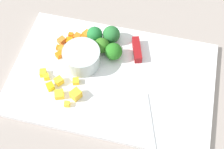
{
  "coord_description": "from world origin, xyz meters",
  "views": [
    {
      "loc": [
        -0.1,
        0.4,
        0.67
      ],
      "look_at": [
        0.0,
        0.0,
        0.02
      ],
      "focal_mm": 52.28,
      "sensor_mm": 36.0,
      "label": 1
    }
  ],
  "objects": [
    {
      "name": "pepper_dice_7",
      "position": [
        0.08,
        0.1,
        0.02
      ],
      "size": [
        0.01,
        0.01,
        0.01
      ],
      "primitive_type": "cube",
      "rotation": [
        0.0,
        0.0,
        0.15
      ],
      "color": "yellow",
      "rests_on": "cutting_board"
    },
    {
      "name": "carrot_dice_7",
      "position": [
        0.13,
        -0.08,
        0.02
      ],
      "size": [
        0.02,
        0.02,
        0.01
      ],
      "primitive_type": "cube",
      "rotation": [
        0.0,
        0.0,
        0.2
      ],
      "color": "orange",
      "rests_on": "cutting_board"
    },
    {
      "name": "pepper_dice_2",
      "position": [
        0.12,
        0.05,
        0.02
      ],
      "size": [
        0.02,
        0.02,
        0.02
      ],
      "primitive_type": "cube",
      "rotation": [
        0.0,
        0.0,
        0.9
      ],
      "color": "yellow",
      "rests_on": "cutting_board"
    },
    {
      "name": "carrot_dice_6",
      "position": [
        0.13,
        -0.1,
        0.02
      ],
      "size": [
        0.01,
        0.01,
        0.01
      ],
      "primitive_type": "cube",
      "rotation": [
        0.0,
        0.0,
        0.04
      ],
      "color": "orange",
      "rests_on": "cutting_board"
    },
    {
      "name": "broccoli_floret_1",
      "position": [
        0.04,
        -0.07,
        0.03
      ],
      "size": [
        0.04,
        0.04,
        0.04
      ],
      "color": "#97BD68",
      "rests_on": "cutting_board"
    },
    {
      "name": "broccoli_floret_3",
      "position": [
        0.07,
        -0.1,
        0.03
      ],
      "size": [
        0.04,
        0.04,
        0.04
      ],
      "color": "#8CBD5D",
      "rests_on": "cutting_board"
    },
    {
      "name": "carrot_dice_4",
      "position": [
        0.1,
        -0.09,
        0.02
      ],
      "size": [
        0.02,
        0.02,
        0.01
      ],
      "primitive_type": "cube",
      "rotation": [
        0.0,
        0.0,
        0.39
      ],
      "color": "orange",
      "rests_on": "cutting_board"
    },
    {
      "name": "pepper_dice_6",
      "position": [
        0.16,
        0.03,
        0.02
      ],
      "size": [
        0.02,
        0.02,
        0.01
      ],
      "primitive_type": "cube",
      "rotation": [
        0.0,
        0.0,
        0.33
      ],
      "color": "yellow",
      "rests_on": "cutting_board"
    },
    {
      "name": "carrot_dice_10",
      "position": [
        0.09,
        -0.1,
        0.02
      ],
      "size": [
        0.02,
        0.02,
        0.02
      ],
      "primitive_type": "cube",
      "rotation": [
        0.0,
        0.0,
        1.06
      ],
      "color": "orange",
      "rests_on": "cutting_board"
    },
    {
      "name": "cutting_board",
      "position": [
        0.0,
        0.0,
        0.01
      ],
      "size": [
        0.48,
        0.31,
        0.01
      ],
      "primitive_type": "cube",
      "color": "white",
      "rests_on": "ground_plane"
    },
    {
      "name": "carrot_dice_8",
      "position": [
        0.06,
        -0.08,
        0.02
      ],
      "size": [
        0.02,
        0.02,
        0.01
      ],
      "primitive_type": "cube",
      "rotation": [
        0.0,
        0.0,
        2.33
      ],
      "color": "orange",
      "rests_on": "cutting_board"
    },
    {
      "name": "broccoli_floret_2",
      "position": [
        0.03,
        -0.11,
        0.03
      ],
      "size": [
        0.04,
        0.04,
        0.04
      ],
      "color": "#92B56A",
      "rests_on": "cutting_board"
    },
    {
      "name": "carrot_dice_2",
      "position": [
        0.15,
        -0.07,
        0.02
      ],
      "size": [
        0.02,
        0.02,
        0.02
      ],
      "primitive_type": "cube",
      "rotation": [
        0.0,
        0.0,
        2.59
      ],
      "color": "orange",
      "rests_on": "cutting_board"
    },
    {
      "name": "pepper_dice_0",
      "position": [
        0.13,
        0.06,
        0.02
      ],
      "size": [
        0.02,
        0.02,
        0.01
      ],
      "primitive_type": "cube",
      "rotation": [
        0.0,
        0.0,
        0.7
      ],
      "color": "yellow",
      "rests_on": "cutting_board"
    },
    {
      "name": "broccoli_floret_0",
      "position": [
        0.01,
        -0.06,
        0.04
      ],
      "size": [
        0.04,
        0.04,
        0.05
      ],
      "color": "#8CB758",
      "rests_on": "cutting_board"
    },
    {
      "name": "pepper_dice_5",
      "position": [
        0.11,
        0.08,
        0.02
      ],
      "size": [
        0.03,
        0.03,
        0.01
      ],
      "primitive_type": "cube",
      "rotation": [
        0.0,
        0.0,
        1.97
      ],
      "color": "yellow",
      "rests_on": "cutting_board"
    },
    {
      "name": "pepper_dice_4",
      "position": [
        0.07,
        0.07,
        0.02
      ],
      "size": [
        0.03,
        0.03,
        0.02
      ],
      "primitive_type": "cube",
      "rotation": [
        0.0,
        0.0,
        2.58
      ],
      "color": "yellow",
      "rests_on": "cutting_board"
    },
    {
      "name": "pepper_dice_1",
      "position": [
        0.08,
        0.04,
        0.02
      ],
      "size": [
        0.02,
        0.02,
        0.01
      ],
      "primitive_type": "cube",
      "rotation": [
        0.0,
        0.0,
        1.88
      ],
      "color": "yellow",
      "rests_on": "cutting_board"
    },
    {
      "name": "pepper_dice_3",
      "position": [
        0.15,
        0.04,
        0.02
      ],
      "size": [
        0.02,
        0.02,
        0.01
      ],
      "primitive_type": "cube",
      "rotation": [
        0.0,
        0.0,
        2.1
      ],
      "color": "yellow",
      "rests_on": "cutting_board"
    },
    {
      "name": "carrot_dice_9",
      "position": [
        0.12,
        -0.06,
        0.02
      ],
      "size": [
        0.02,
        0.02,
        0.01
      ],
      "primitive_type": "cube",
      "rotation": [
        0.0,
        0.0,
        0.8
      ],
      "color": "orange",
      "rests_on": "cutting_board"
    },
    {
      "name": "carrot_dice_11",
      "position": [
        0.09,
        -0.08,
        0.02
      ],
      "size": [
        0.02,
        0.02,
        0.01
      ],
      "primitive_type": "cube",
      "rotation": [
        0.0,
        0.0,
        1.23
      ],
      "color": "orange",
      "rests_on": "cutting_board"
    },
    {
      "name": "carrot_dice_5",
      "position": [
        0.14,
        -0.03,
        0.02
      ],
      "size": [
        0.02,
        0.02,
        0.01
      ],
      "primitive_type": "cube",
      "rotation": [
        0.0,
        0.0,
        2.48
      ],
      "color": "orange",
      "rests_on": "cutting_board"
    },
    {
      "name": "ground_plane",
      "position": [
        0.0,
        0.0,
        0.0
      ],
      "size": [
        4.0,
        4.0,
        0.0
      ],
      "primitive_type": "plane",
      "color": "gray"
    },
    {
      "name": "chef_knife",
      "position": [
        -0.06,
        -0.02,
        0.02
      ],
      "size": [
        0.12,
        0.32,
        0.02
      ],
      "rotation": [
        0.0,
        0.0,
        1.88
      ],
      "color": "silver",
      "rests_on": "cutting_board"
    },
    {
      "name": "carrot_dice_1",
      "position": [
        0.15,
        -0.05,
        0.02
      ],
      "size": [
        0.01,
        0.01,
        0.01
      ],
      "primitive_type": "cube",
      "rotation": [
        0.0,
        0.0,
        1.62
      ],
      "color": "orange",
      "rests_on": "cutting_board"
    },
    {
      "name": "carrot_dice_3",
      "position": [
        0.11,
        -0.09,
        0.02
      ],
      "size": [
        0.02,
        0.02,
        0.02
      ],
      "primitive_type": "cube",
      "rotation": [
        0.0,
        0.0,
        2.89
      ],
      "color": "orange",
      "rests_on": "cutting_board"
    },
    {
      "name": "prep_bowl",
      "position": [
        0.08,
        -0.02,
        0.03
      ],
      "size": [
        0.09,
        0.09,
        0.04
      ],
      "primitive_type": "cylinder",
      "color": "#B3BEBB",
      "rests_on": "cutting_board"
    },
    {
      "name": "carrot_dice_0",
      "position": [
        0.14,
        -0.05,
        0.02
      ],
      "size": [
        0.02,
        0.02,
        0.02
      ],
      "primitive_type": "cube",
      "rotation": [
        0.0,
        0.0,
        1.13
      ],
      "color": "orange",
      "rests_on": "cutting_board"
    }
  ]
}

